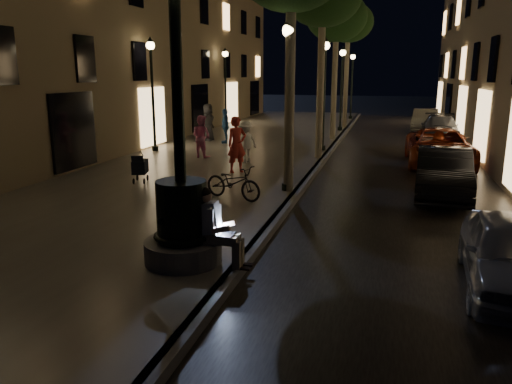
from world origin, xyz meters
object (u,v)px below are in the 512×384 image
(lamp_curb_d, at_px, (352,77))
(stroller, at_px, (140,167))
(lamp_curb_a, at_px, (288,84))
(lamp_curb_c, at_px, (342,78))
(lamp_left_c, at_px, (225,78))
(car_front, at_px, (511,254))
(car_fifth, at_px, (425,120))
(pedestrian_blue, at_px, (225,126))
(tree_far, at_px, (348,23))
(bicycle, at_px, (233,182))
(pedestrian_red, at_px, (237,145))
(lamp_left_b, at_px, (152,80))
(seated_man_laptop, at_px, (215,225))
(car_rear, at_px, (440,128))
(pedestrian_pink, at_px, (201,136))
(car_second, at_px, (443,173))
(pedestrian_dark, at_px, (208,122))
(pedestrian_white, at_px, (246,142))
(fountain_lamppost, at_px, (182,208))
(tree_third, at_px, (337,18))
(car_third, at_px, (440,148))
(lamp_curb_b, at_px, (324,80))

(lamp_curb_d, height_order, stroller, lamp_curb_d)
(lamp_curb_a, bearing_deg, lamp_curb_c, 90.00)
(lamp_left_c, bearing_deg, car_front, -60.70)
(lamp_left_c, xyz_separation_m, car_front, (11.96, -21.31, -2.61))
(lamp_curb_c, bearing_deg, car_fifth, 30.07)
(lamp_curb_a, distance_m, lamp_curb_c, 16.00)
(lamp_left_c, xyz_separation_m, pedestrian_blue, (2.24, -6.93, -2.20))
(tree_far, height_order, bicycle, tree_far)
(lamp_curb_a, xyz_separation_m, pedestrian_red, (-2.19, 2.23, -2.08))
(car_fifth, bearing_deg, lamp_left_b, -127.34)
(seated_man_laptop, relative_size, car_rear, 0.30)
(lamp_curb_c, xyz_separation_m, lamp_curb_d, (0.00, 8.00, 0.00))
(seated_man_laptop, distance_m, pedestrian_pink, 11.68)
(pedestrian_blue, bearing_deg, car_rear, 96.88)
(pedestrian_red, bearing_deg, car_second, -51.81)
(car_fifth, height_order, pedestrian_dark, pedestrian_dark)
(tree_far, xyz_separation_m, car_second, (4.31, -16.80, -5.73))
(tree_far, xyz_separation_m, pedestrian_red, (-2.27, -15.77, -5.28))
(stroller, distance_m, car_front, 10.81)
(lamp_curb_d, bearing_deg, pedestrian_white, -96.93)
(car_second, bearing_deg, stroller, -168.04)
(car_front, xyz_separation_m, car_fifth, (0.10, 24.17, 0.05))
(fountain_lamppost, relative_size, lamp_curb_d, 1.08)
(lamp_left_b, height_order, pedestrian_dark, lamp_left_b)
(tree_third, xyz_separation_m, pedestrian_white, (-2.41, -7.86, -5.15))
(fountain_lamppost, distance_m, lamp_curb_a, 6.37)
(lamp_curb_a, distance_m, lamp_left_c, 17.50)
(lamp_curb_d, xyz_separation_m, car_third, (4.73, -17.58, -2.52))
(bicycle, bearing_deg, lamp_curb_d, 16.69)
(tree_third, xyz_separation_m, car_front, (4.86, -17.31, -5.51))
(stroller, relative_size, pedestrian_blue, 0.59)
(tree_far, xyz_separation_m, car_front, (4.78, -23.31, -5.81))
(car_front, bearing_deg, bicycle, 150.60)
(fountain_lamppost, relative_size, lamp_left_b, 1.08)
(lamp_left_c, relative_size, pedestrian_blue, 2.89)
(tree_third, height_order, lamp_left_c, tree_third)
(lamp_curb_a, relative_size, car_rear, 1.02)
(lamp_left_c, distance_m, pedestrian_blue, 7.61)
(pedestrian_white, height_order, bicycle, pedestrian_white)
(tree_third, distance_m, pedestrian_blue, 7.63)
(car_fifth, distance_m, pedestrian_red, 18.11)
(car_front, bearing_deg, car_third, 94.20)
(car_rear, height_order, pedestrian_dark, pedestrian_dark)
(pedestrian_red, bearing_deg, car_front, -89.87)
(tree_far, height_order, car_front, tree_far)
(tree_far, relative_size, car_fifth, 1.84)
(tree_third, xyz_separation_m, car_rear, (5.40, 1.97, -5.45))
(lamp_curb_b, xyz_separation_m, car_third, (4.73, -1.58, -2.52))
(fountain_lamppost, height_order, pedestrian_dark, fountain_lamppost)
(lamp_left_b, relative_size, stroller, 4.90)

